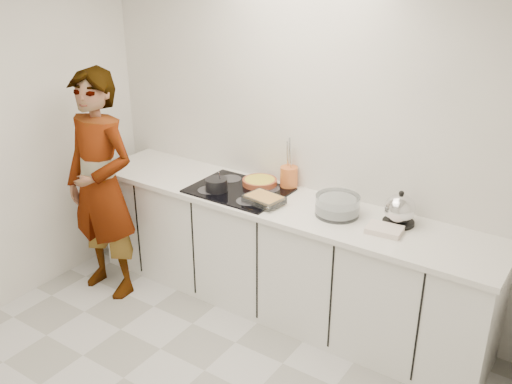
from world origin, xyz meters
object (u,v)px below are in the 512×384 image
Objects in this scene: saucepan at (216,185)px; cook at (101,186)px; hob at (239,190)px; mixing_bowl at (337,206)px; utensil_crock at (289,177)px; baking_dish at (264,199)px; tart_dish at (260,182)px; kettle at (400,210)px.

cook reaches higher than saucepan.
hob is at bearing 28.74° from cook.
mixing_bowl reaches higher than hob.
mixing_bowl is at bearing -23.51° from utensil_crock.
baking_dish is 1.30m from cook.
tart_dish is 0.97× the size of mixing_bowl.
tart_dish is 1.14m from kettle.
baking_dish is 1.74× the size of utensil_crock.
mixing_bowl is 0.58m from utensil_crock.
kettle is (0.41, 0.10, 0.04)m from mixing_bowl.
baking_dish is 0.95m from kettle.
utensil_crock is at bearing 172.24° from kettle.
saucepan reaches higher than baking_dish.
tart_dish is at bearing 53.81° from saucepan.
tart_dish is 1.14× the size of baking_dish.
kettle is (0.92, 0.24, 0.06)m from baking_dish.
saucepan is 0.54× the size of mixing_bowl.
utensil_crock is at bearing 27.50° from tart_dish.
utensil_crock is at bearing 44.38° from hob.
mixing_bowl reaches higher than baking_dish.
hob is 0.18m from saucepan.
utensil_crock is at bearing 156.49° from mixing_bowl.
hob is at bearing -173.19° from kettle.
tart_dish is 1.23m from cook.
mixing_bowl reaches higher than tart_dish.
utensil_crock is (0.28, 0.27, 0.08)m from hob.
tart_dish reaches higher than hob.
kettle is 0.94m from utensil_crock.
baking_dish is 1.20× the size of kettle.
baking_dish is 0.37m from utensil_crock.
saucepan is at bearing -136.46° from utensil_crock.
saucepan reaches higher than mixing_bowl.
hob is 0.19m from tart_dish.
baking_dish reaches higher than tart_dish.
hob is 0.39× the size of cook.
kettle is (1.34, 0.26, 0.04)m from saucepan.
baking_dish is (0.42, 0.02, -0.02)m from saucepan.
baking_dish is at bearing -87.73° from utensil_crock.
saucepan reaches higher than hob.
saucepan is 0.10× the size of cook.
kettle is at bearing 14.26° from mixing_bowl.
cook is at bearing -150.41° from hob.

